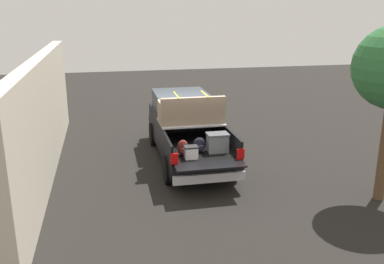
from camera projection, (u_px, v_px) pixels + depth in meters
ground_plane at (188, 159)px, 13.73m from camera, size 40.00×40.00×0.00m
pickup_truck at (186, 127)px, 13.81m from camera, size 6.05×2.06×2.23m
building_facade at (44, 117)px, 12.20m from camera, size 11.54×0.36×3.41m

